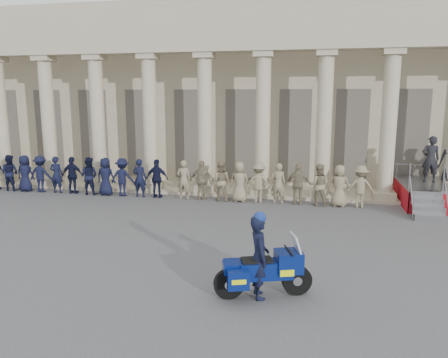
% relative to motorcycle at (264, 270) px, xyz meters
% --- Properties ---
extents(ground, '(90.00, 90.00, 0.00)m').
position_rel_motorcycle_xyz_m(ground, '(-2.54, 1.93, -0.62)').
color(ground, '#49494C').
rests_on(ground, ground).
extents(building, '(40.00, 12.50, 9.00)m').
position_rel_motorcycle_xyz_m(building, '(-2.54, 16.67, 3.91)').
color(building, tan).
rests_on(building, ground).
extents(officer_rank, '(20.21, 0.65, 1.71)m').
position_rel_motorcycle_xyz_m(officer_rank, '(-6.70, 8.75, 0.24)').
color(officer_rank, black).
rests_on(officer_rank, ground).
extents(motorcycle, '(2.15, 1.23, 1.43)m').
position_rel_motorcycle_xyz_m(motorcycle, '(0.00, 0.00, 0.00)').
color(motorcycle, black).
rests_on(motorcycle, ground).
extents(rider, '(0.65, 0.79, 1.97)m').
position_rel_motorcycle_xyz_m(rider, '(-0.12, -0.04, 0.35)').
color(rider, black).
rests_on(rider, ground).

